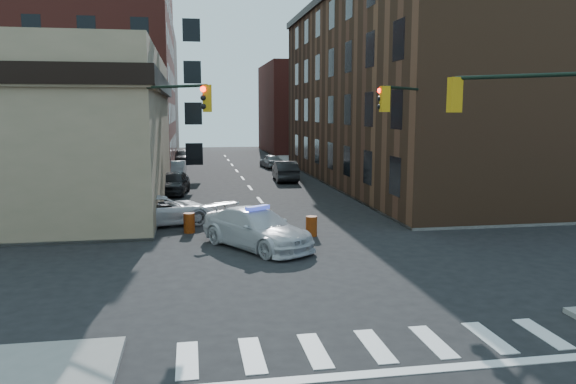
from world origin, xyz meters
name	(u,v)px	position (x,y,z in m)	size (l,w,h in m)	color
ground	(314,269)	(0.00, 0.00, 0.00)	(140.00, 140.00, 0.00)	black
sidewalk_ne	(468,167)	(23.00, 32.75, 0.07)	(34.00, 54.50, 0.15)	gray
apartment_block	(39,45)	(-18.50, 40.00, 12.00)	(25.00, 25.00, 24.00)	maroon
commercial_row_ne	(416,93)	(13.00, 22.50, 7.00)	(14.00, 34.00, 14.00)	#523421
filler_nw	(102,94)	(-16.00, 62.00, 8.00)	(20.00, 18.00, 16.00)	brown
filler_ne	(322,108)	(14.00, 58.00, 6.00)	(16.00, 16.00, 12.00)	maroon
signal_pole_se	(576,150)	(6.04, -5.52, 4.61)	(5.40, 5.27, 8.00)	black
signal_pole_nw	(153,142)	(-5.85, 5.34, 4.34)	(3.58, 3.67, 8.00)	black
signal_pole_ne	(413,140)	(5.84, 5.35, 4.34)	(3.67, 3.58, 8.00)	black
tree_ne_near	(335,137)	(7.50, 26.00, 3.49)	(3.00, 3.00, 4.85)	black
tree_ne_far	(314,134)	(7.50, 34.00, 3.49)	(3.00, 3.00, 4.85)	black
police_car	(257,228)	(-1.66, 3.60, 0.81)	(2.28, 5.60, 1.63)	silver
pickup	(162,210)	(-5.80, 9.12, 0.75)	(2.47, 5.37, 1.49)	silver
parked_car_wnear	(174,183)	(-5.50, 19.73, 0.79)	(1.86, 4.61, 1.57)	black
parked_car_wfar	(177,168)	(-5.50, 30.74, 0.65)	(1.39, 3.97, 1.31)	#92969A
parked_car_wdeep	(183,157)	(-5.16, 43.63, 0.67)	(1.88, 4.62, 1.34)	black
parked_car_enear	(285,171)	(3.27, 25.62, 0.82)	(1.73, 4.97, 1.64)	black
parked_car_efar	(271,161)	(3.64, 36.40, 0.70)	(1.65, 4.10, 1.40)	#9C9FA4
pedestrian_a	(55,208)	(-10.74, 8.71, 1.08)	(0.68, 0.45, 1.86)	black
pedestrian_b	(40,216)	(-11.11, 7.31, 0.96)	(0.79, 0.61, 1.62)	black
pedestrian_c	(1,213)	(-12.83, 7.68, 1.08)	(1.09, 0.45, 1.85)	#1E252D
barrel_road	(311,226)	(1.05, 5.34, 0.46)	(0.51, 0.51, 0.91)	#DE410A
barrel_bank	(189,223)	(-4.45, 7.01, 0.47)	(0.52, 0.52, 0.93)	red
barricade_nw_a	(125,218)	(-7.45, 8.00, 0.60)	(1.21, 0.60, 0.91)	#D7490A
barricade_nw_b	(101,220)	(-8.50, 7.58, 0.63)	(1.29, 0.64, 0.96)	#D5620A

